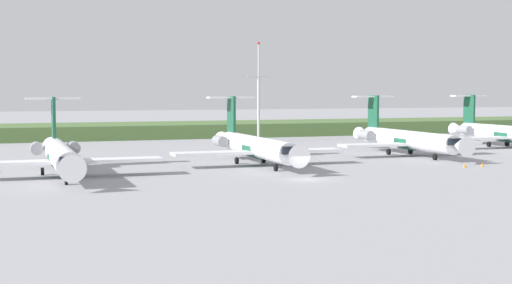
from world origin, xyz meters
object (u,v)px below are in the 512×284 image
(regional_jet_second, at_px, (60,154))
(safety_cone_front_marker, at_px, (465,165))
(antenna_mast, at_px, (259,100))
(regional_jet_fifth, at_px, (505,133))
(safety_cone_mid_marker, at_px, (482,165))
(regional_jet_third, at_px, (255,146))
(regional_jet_fourth, at_px, (406,139))

(regional_jet_second, bearing_deg, safety_cone_front_marker, -8.04)
(antenna_mast, height_order, safety_cone_front_marker, antenna_mast)
(regional_jet_second, xyz_separation_m, antenna_mast, (39.82, 45.31, 5.40))
(regional_jet_fifth, height_order, antenna_mast, antenna_mast)
(antenna_mast, bearing_deg, safety_cone_mid_marker, -76.67)
(regional_jet_second, xyz_separation_m, regional_jet_fifth, (75.78, 19.23, 0.00))
(regional_jet_second, xyz_separation_m, safety_cone_mid_marker, (52.21, -6.96, -2.26))
(antenna_mast, distance_m, safety_cone_mid_marker, 54.26)
(antenna_mast, relative_size, safety_cone_mid_marker, 34.44)
(regional_jet_third, xyz_separation_m, safety_cone_front_marker, (24.23, -12.06, -2.26))
(regional_jet_fourth, distance_m, antenna_mast, 36.66)
(safety_cone_front_marker, bearing_deg, regional_jet_fifth, 44.95)
(regional_jet_fifth, bearing_deg, regional_jet_third, -164.34)
(regional_jet_second, relative_size, regional_jet_fifth, 1.00)
(antenna_mast, xyz_separation_m, safety_cone_front_marker, (9.68, -52.30, -7.66))
(safety_cone_front_marker, xyz_separation_m, safety_cone_mid_marker, (2.70, 0.03, 0.00))
(safety_cone_mid_marker, bearing_deg, antenna_mast, 103.33)
(regional_jet_third, xyz_separation_m, safety_cone_mid_marker, (26.93, -12.03, -2.26))
(regional_jet_fifth, height_order, safety_cone_front_marker, regional_jet_fifth)
(regional_jet_third, bearing_deg, regional_jet_fourth, 12.71)
(regional_jet_fourth, distance_m, safety_cone_mid_marker, 18.09)
(regional_jet_second, distance_m, safety_cone_front_marker, 50.05)
(regional_jet_second, relative_size, safety_cone_front_marker, 56.36)
(regional_jet_fifth, distance_m, antenna_mast, 44.74)
(regional_jet_fourth, xyz_separation_m, regional_jet_fifth, (24.28, 8.25, 0.00))
(regional_jet_second, height_order, regional_jet_fourth, same)
(safety_cone_mid_marker, bearing_deg, regional_jet_fourth, 92.28)
(regional_jet_third, height_order, safety_cone_mid_marker, regional_jet_third)
(regional_jet_fourth, bearing_deg, safety_cone_mid_marker, -87.72)
(regional_jet_second, height_order, safety_cone_mid_marker, regional_jet_second)
(safety_cone_front_marker, bearing_deg, regional_jet_second, 171.96)
(safety_cone_front_marker, bearing_deg, regional_jet_fourth, 83.70)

